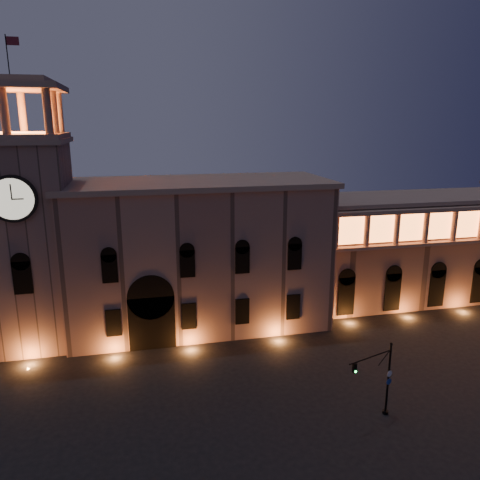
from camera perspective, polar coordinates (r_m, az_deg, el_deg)
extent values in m
plane|color=black|center=(40.83, 2.73, -22.10)|extent=(160.00, 160.00, 0.00)
cube|color=#8A665A|center=(56.32, -5.07, -1.96)|extent=(30.00, 12.00, 17.00)
cube|color=gray|center=(54.52, -5.28, 6.95)|extent=(30.80, 12.80, 0.60)
cube|color=black|center=(52.70, -10.70, -9.71)|extent=(5.00, 1.40, 6.00)
cylinder|color=black|center=(51.57, -10.85, -6.66)|extent=(5.00, 1.40, 5.00)
cube|color=orange|center=(52.60, -10.68, -9.99)|extent=(4.20, 0.20, 5.00)
cube|color=#8A665A|center=(55.48, -24.27, -0.77)|extent=(9.00, 9.00, 22.00)
cube|color=gray|center=(53.91, -25.51, 10.85)|extent=(9.80, 9.80, 0.50)
cylinder|color=black|center=(49.84, -26.00, 4.53)|extent=(4.60, 0.35, 4.60)
cylinder|color=beige|center=(49.71, -26.03, 4.50)|extent=(4.00, 0.12, 4.00)
cube|color=gray|center=(53.90, -25.57, 11.38)|extent=(9.40, 9.40, 0.50)
cube|color=orange|center=(53.89, -25.60, 11.70)|extent=(6.80, 6.80, 0.15)
cylinder|color=gray|center=(50.18, -26.80, 13.83)|extent=(0.76, 0.76, 4.20)
cylinder|color=gray|center=(49.44, -22.41, 14.29)|extent=(0.76, 0.76, 4.20)
cylinder|color=gray|center=(57.60, -25.01, 13.89)|extent=(0.76, 0.76, 4.20)
cylinder|color=gray|center=(56.96, -21.16, 14.27)|extent=(0.76, 0.76, 4.20)
cylinder|color=gray|center=(53.20, -21.74, 14.28)|extent=(0.76, 0.76, 4.20)
cube|color=gray|center=(53.98, -26.13, 16.40)|extent=(9.80, 9.80, 0.60)
cube|color=gray|center=(54.02, -26.20, 17.03)|extent=(7.50, 7.50, 0.60)
cylinder|color=black|center=(54.23, -26.48, 19.44)|extent=(0.10, 0.10, 4.00)
plane|color=maroon|center=(54.28, -26.00, 20.98)|extent=(1.20, 0.00, 1.20)
cube|color=#856155|center=(71.19, 22.95, -0.85)|extent=(40.00, 10.00, 14.00)
cube|color=gray|center=(69.79, 23.53, 4.91)|extent=(40.60, 10.60, 0.50)
cube|color=gray|center=(66.43, 25.85, -0.13)|extent=(40.00, 1.20, 0.40)
cube|color=gray|center=(65.60, 26.26, 3.51)|extent=(40.00, 1.40, 0.50)
cube|color=orange|center=(66.39, 25.77, 1.82)|extent=(38.00, 0.15, 3.60)
cylinder|color=gray|center=(56.58, 11.63, 1.02)|extent=(0.70, 0.70, 4.00)
cylinder|color=gray|center=(58.32, 15.22, 1.20)|extent=(0.70, 0.70, 4.00)
cylinder|color=gray|center=(60.27, 18.59, 1.37)|extent=(0.70, 0.70, 4.00)
cylinder|color=gray|center=(62.42, 21.74, 1.52)|extent=(0.70, 0.70, 4.00)
cylinder|color=gray|center=(64.75, 24.67, 1.66)|extent=(0.70, 0.70, 4.00)
cylinder|color=black|center=(42.66, 17.61, -15.94)|extent=(0.18, 0.18, 6.43)
cylinder|color=black|center=(44.25, 17.29, -19.39)|extent=(0.51, 0.51, 0.28)
sphere|color=black|center=(41.13, 17.96, -11.94)|extent=(0.26, 0.26, 0.26)
cylinder|color=black|center=(39.81, 15.66, -13.56)|extent=(4.39, 1.57, 0.11)
cube|color=black|center=(38.89, 13.78, -14.91)|extent=(0.34, 0.33, 0.78)
cylinder|color=#0CE53F|center=(38.92, 13.92, -15.32)|extent=(0.18, 0.12, 0.17)
cylinder|color=silver|center=(42.24, 17.77, -15.27)|extent=(0.53, 0.21, 0.55)
cylinder|color=navy|center=(42.60, 17.69, -16.13)|extent=(0.53, 0.21, 0.55)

